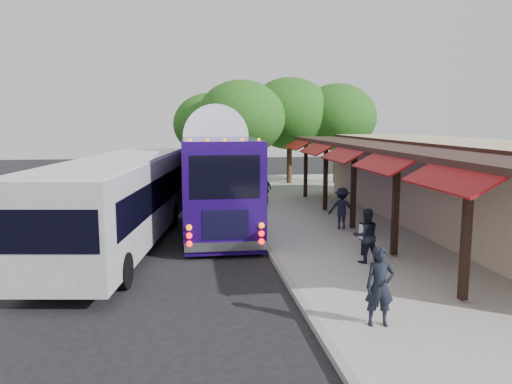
{
  "coord_description": "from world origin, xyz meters",
  "views": [
    {
      "loc": [
        -2.59,
        -14.55,
        4.42
      ],
      "look_at": [
        -0.13,
        3.47,
        1.8
      ],
      "focal_mm": 35.0,
      "sensor_mm": 36.0,
      "label": 1
    }
  ],
  "objects_px": {
    "ped_b": "(366,236)",
    "sign_board": "(363,234)",
    "ped_c": "(266,190)",
    "ped_d": "(342,208)",
    "city_bus": "(120,199)",
    "ped_a": "(380,286)",
    "coach_bus": "(215,172)"
  },
  "relations": [
    {
      "from": "city_bus",
      "to": "sign_board",
      "type": "distance_m",
      "value": 8.19
    },
    {
      "from": "coach_bus",
      "to": "ped_c",
      "type": "bearing_deg",
      "value": 48.85
    },
    {
      "from": "ped_b",
      "to": "ped_c",
      "type": "distance_m",
      "value": 10.81
    },
    {
      "from": "coach_bus",
      "to": "ped_a",
      "type": "bearing_deg",
      "value": -77.1
    },
    {
      "from": "ped_c",
      "to": "ped_b",
      "type": "bearing_deg",
      "value": 53.3
    },
    {
      "from": "ped_b",
      "to": "ped_d",
      "type": "relative_size",
      "value": 1.0
    },
    {
      "from": "coach_bus",
      "to": "ped_a",
      "type": "relative_size",
      "value": 7.54
    },
    {
      "from": "coach_bus",
      "to": "ped_d",
      "type": "height_order",
      "value": "coach_bus"
    },
    {
      "from": "ped_d",
      "to": "ped_a",
      "type": "bearing_deg",
      "value": 96.65
    },
    {
      "from": "coach_bus",
      "to": "city_bus",
      "type": "distance_m",
      "value": 5.63
    },
    {
      "from": "ped_b",
      "to": "sign_board",
      "type": "distance_m",
      "value": 0.81
    },
    {
      "from": "ped_d",
      "to": "coach_bus",
      "type": "bearing_deg",
      "value": -11.79
    },
    {
      "from": "city_bus",
      "to": "ped_c",
      "type": "distance_m",
      "value": 9.8
    },
    {
      "from": "city_bus",
      "to": "ped_d",
      "type": "distance_m",
      "value": 8.48
    },
    {
      "from": "ped_d",
      "to": "city_bus",
      "type": "bearing_deg",
      "value": 29.43
    },
    {
      "from": "ped_a",
      "to": "sign_board",
      "type": "relative_size",
      "value": 1.62
    },
    {
      "from": "ped_a",
      "to": "ped_c",
      "type": "relative_size",
      "value": 1.1
    },
    {
      "from": "ped_b",
      "to": "ped_c",
      "type": "xyz_separation_m",
      "value": [
        -1.39,
        10.72,
        -0.06
      ]
    },
    {
      "from": "ped_c",
      "to": "sign_board",
      "type": "relative_size",
      "value": 1.47
    },
    {
      "from": "ped_a",
      "to": "ped_d",
      "type": "relative_size",
      "value": 1.02
    },
    {
      "from": "coach_bus",
      "to": "sign_board",
      "type": "xyz_separation_m",
      "value": [
        4.31,
        -6.82,
        -1.32
      ]
    },
    {
      "from": "ped_a",
      "to": "ped_c",
      "type": "height_order",
      "value": "ped_a"
    },
    {
      "from": "city_bus",
      "to": "ped_a",
      "type": "distance_m",
      "value": 9.97
    },
    {
      "from": "ped_a",
      "to": "city_bus",
      "type": "bearing_deg",
      "value": 135.02
    },
    {
      "from": "ped_a",
      "to": "sign_board",
      "type": "bearing_deg",
      "value": 79.98
    },
    {
      "from": "city_bus",
      "to": "ped_c",
      "type": "bearing_deg",
      "value": 58.5
    },
    {
      "from": "ped_b",
      "to": "sign_board",
      "type": "xyz_separation_m",
      "value": [
        0.18,
        0.78,
        -0.12
      ]
    },
    {
      "from": "ped_a",
      "to": "ped_b",
      "type": "bearing_deg",
      "value": 79.47
    },
    {
      "from": "ped_c",
      "to": "ped_d",
      "type": "xyz_separation_m",
      "value": [
        2.11,
        -6.06,
        0.06
      ]
    },
    {
      "from": "coach_bus",
      "to": "ped_a",
      "type": "xyz_separation_m",
      "value": [
        2.77,
        -12.14,
        -1.18
      ]
    },
    {
      "from": "ped_c",
      "to": "ped_d",
      "type": "distance_m",
      "value": 6.42
    },
    {
      "from": "ped_b",
      "to": "ped_c",
      "type": "bearing_deg",
      "value": -87.86
    }
  ]
}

